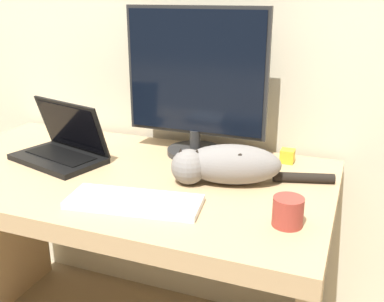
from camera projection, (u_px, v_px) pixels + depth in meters
The scene contains 8 objects.
wall_back at pixel (170, 7), 1.75m from camera, with size 6.40×0.06×2.60m.
desk at pixel (123, 216), 1.59m from camera, with size 1.42×0.77×0.78m.
monitor at pixel (195, 83), 1.62m from camera, with size 0.53×0.21×0.54m.
laptop at pixel (62, 148), 1.63m from camera, with size 0.38×0.29×0.21m.
external_keyboard at pixel (134, 202), 1.29m from camera, with size 0.40×0.20×0.02m.
cat at pixel (226, 164), 1.42m from camera, with size 0.50×0.24×0.13m.
coffee_mug at pixel (288, 212), 1.17m from camera, with size 0.08×0.08×0.08m.
small_toy at pixel (287, 156), 1.61m from camera, with size 0.05×0.05×0.05m.
Camera 1 is at (0.74, -0.85, 1.35)m, focal length 42.00 mm.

